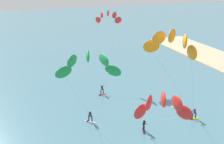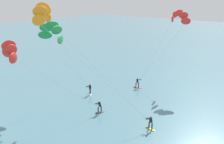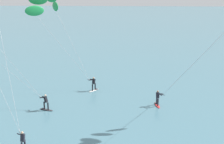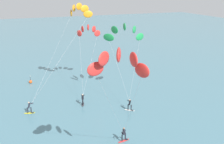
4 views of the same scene
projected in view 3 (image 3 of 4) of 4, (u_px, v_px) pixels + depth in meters
name	position (u px, v px, depth m)	size (l,w,h in m)	color
kitesurfer_mid_water	(47.00, 5.00, 34.83)	(7.68, 6.12, 11.37)	white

